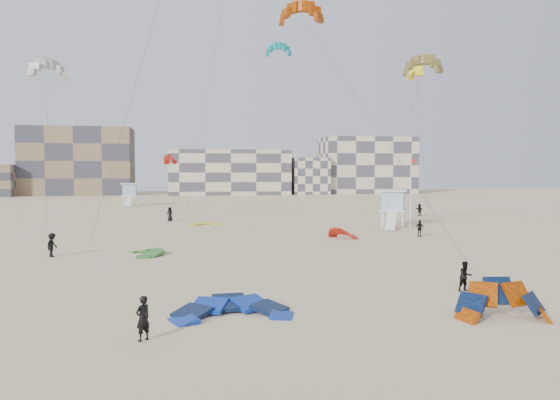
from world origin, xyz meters
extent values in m
plane|color=beige|center=(0.00, 0.00, 0.00)|extent=(320.00, 320.00, 0.00)
imported|color=black|center=(-2.37, 0.73, 0.84)|extent=(0.72, 0.71, 1.68)
imported|color=black|center=(13.59, 6.53, 0.79)|extent=(0.84, 0.69, 1.58)
imported|color=black|center=(-10.64, 22.25, 0.88)|extent=(0.96, 1.28, 1.76)
imported|color=black|center=(21.26, 29.64, 0.79)|extent=(0.87, 0.98, 1.59)
imported|color=black|center=(-3.12, 50.35, 0.89)|extent=(1.02, 0.86, 1.78)
imported|color=black|center=(31.55, 53.11, 0.85)|extent=(0.86, 1.65, 1.70)
cylinder|color=#3F3F3F|center=(-4.73, 18.60, 10.28)|extent=(6.06, 3.98, 18.57)
cylinder|color=#3F3F3F|center=(10.80, 13.94, 9.74)|extent=(5.63, 17.15, 17.50)
cylinder|color=#3F3F3F|center=(-13.62, 33.86, 8.65)|extent=(1.60, 8.35, 15.32)
cylinder|color=#3F3F3F|center=(1.10, 43.10, 13.23)|extent=(4.31, 12.68, 24.48)
cylinder|color=#3F3F3F|center=(19.85, 30.72, 8.77)|extent=(4.21, 0.91, 15.55)
cylinder|color=#3F3F3F|center=(30.09, 49.35, 10.03)|extent=(3.53, 3.41, 18.06)
cylinder|color=#3F3F3F|center=(-21.10, 44.20, 6.77)|extent=(6.30, 5.28, 11.55)
cylinder|color=#3F3F3F|center=(9.15, 58.84, 12.86)|extent=(7.54, 9.30, 23.74)
cylinder|color=#3F3F3F|center=(-3.17, 63.55, 4.50)|extent=(0.94, 5.75, 7.02)
cube|color=white|center=(21.97, 38.52, 1.92)|extent=(3.84, 3.84, 0.14)
cube|color=#93B4C9|center=(21.97, 38.52, 3.02)|extent=(3.16, 3.16, 2.06)
cube|color=white|center=(21.97, 38.52, 4.13)|extent=(3.98, 3.98, 0.16)
cube|color=white|center=(21.97, 35.75, 0.93)|extent=(2.19, 3.07, 1.70)
cube|color=white|center=(-11.45, 82.84, 1.88)|extent=(2.84, 2.84, 0.14)
cube|color=#93B4C9|center=(-11.45, 82.84, 2.96)|extent=(2.33, 2.33, 2.01)
cube|color=white|center=(-11.45, 82.84, 4.04)|extent=(2.94, 2.94, 0.16)
cube|color=white|center=(-11.45, 80.13, 0.90)|extent=(1.03, 2.86, 1.67)
cylinder|color=white|center=(23.24, 36.69, 3.95)|extent=(0.10, 0.10, 7.91)
cube|color=red|center=(23.54, 36.69, 7.41)|extent=(0.59, 0.02, 0.40)
cube|color=#7C664B|center=(-30.00, 134.00, 9.00)|extent=(28.00, 14.00, 18.00)
cube|color=beige|center=(10.00, 130.00, 6.00)|extent=(32.00, 16.00, 12.00)
cube|color=beige|center=(50.00, 132.00, 8.00)|extent=(26.00, 14.00, 16.00)
cube|color=beige|center=(32.00, 128.00, 5.00)|extent=(10.00, 10.00, 10.00)
camera|label=1|loc=(-0.61, -19.76, 6.28)|focal=35.00mm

